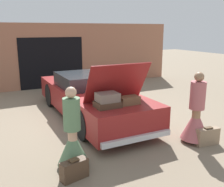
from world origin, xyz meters
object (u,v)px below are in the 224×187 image
(car, at_px, (90,97))
(person_left, at_px, (73,140))
(suitcase_beside_left_person, at_px, (74,170))
(suitcase_beside_right_person, at_px, (208,137))
(person_right, at_px, (196,118))

(car, xyz_separation_m, person_left, (-1.44, -2.66, -0.03))
(car, bearing_deg, suitcase_beside_left_person, -117.01)
(car, height_order, suitcase_beside_right_person, car)
(suitcase_beside_right_person, bearing_deg, car, 117.22)
(person_right, bearing_deg, suitcase_beside_left_person, 95.46)
(car, xyz_separation_m, suitcase_beside_right_person, (1.58, -3.07, -0.39))
(suitcase_beside_right_person, bearing_deg, suitcase_beside_left_person, 179.67)
(person_left, relative_size, person_right, 0.95)
(person_left, bearing_deg, suitcase_beside_left_person, -9.72)
(car, height_order, person_left, car)
(suitcase_beside_left_person, height_order, suitcase_beside_right_person, suitcase_beside_right_person)
(person_left, relative_size, suitcase_beside_right_person, 2.76)
(car, height_order, person_right, car)
(person_right, relative_size, suitcase_beside_right_person, 2.89)
(person_left, xyz_separation_m, suitcase_beside_right_person, (3.02, -0.40, -0.36))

